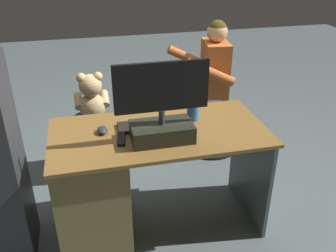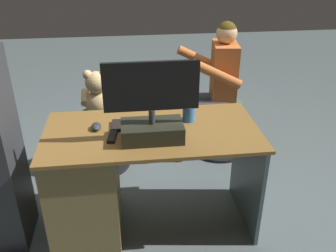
# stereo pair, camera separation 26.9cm
# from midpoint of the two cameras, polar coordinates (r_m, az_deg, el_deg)

# --- Properties ---
(ground_plane) EXTENTS (10.00, 10.00, 0.00)m
(ground_plane) POSITION_cam_midpoint_polar(r_m,az_deg,el_deg) (3.00, -5.47, -9.74)
(ground_plane) COLOR #546062
(desk) EXTENTS (1.32, 0.67, 0.74)m
(desk) POSITION_cam_midpoint_polar(r_m,az_deg,el_deg) (2.43, -12.69, -8.93)
(desk) COLOR brown
(desk) RESTS_ON ground_plane
(monitor) EXTENTS (0.53, 0.21, 0.47)m
(monitor) POSITION_cam_midpoint_polar(r_m,az_deg,el_deg) (2.10, -4.65, 1.38)
(monitor) COLOR black
(monitor) RESTS_ON desk
(keyboard) EXTENTS (0.42, 0.14, 0.02)m
(keyboard) POSITION_cam_midpoint_polar(r_m,az_deg,el_deg) (2.32, -5.89, 0.10)
(keyboard) COLOR black
(keyboard) RESTS_ON desk
(computer_mouse) EXTENTS (0.06, 0.10, 0.04)m
(computer_mouse) POSITION_cam_midpoint_polar(r_m,az_deg,el_deg) (2.29, -13.44, -0.71)
(computer_mouse) COLOR #282D30
(computer_mouse) RESTS_ON desk
(cup) EXTENTS (0.08, 0.08, 0.10)m
(cup) POSITION_cam_midpoint_polar(r_m,az_deg,el_deg) (2.37, 0.63, 2.03)
(cup) COLOR #3372BF
(cup) RESTS_ON desk
(tv_remote) EXTENTS (0.06, 0.15, 0.02)m
(tv_remote) POSITION_cam_midpoint_polar(r_m,az_deg,el_deg) (2.19, -10.74, -2.07)
(tv_remote) COLOR black
(tv_remote) RESTS_ON desk
(office_chair_teddy) EXTENTS (0.46, 0.46, 0.48)m
(office_chair_teddy) POSITION_cam_midpoint_polar(r_m,az_deg,el_deg) (3.15, -13.47, -2.17)
(office_chair_teddy) COLOR black
(office_chair_teddy) RESTS_ON ground_plane
(teddy_bear) EXTENTS (0.27, 0.27, 0.39)m
(teddy_bear) POSITION_cam_midpoint_polar(r_m,az_deg,el_deg) (3.00, -14.24, 4.15)
(teddy_bear) COLOR #D9B379
(teddy_bear) RESTS_ON office_chair_teddy
(visitor_chair) EXTENTS (0.52, 0.52, 0.48)m
(visitor_chair) POSITION_cam_midpoint_polar(r_m,az_deg,el_deg) (3.43, 4.52, 0.66)
(visitor_chair) COLOR black
(visitor_chair) RESTS_ON ground_plane
(person) EXTENTS (0.59, 0.52, 1.19)m
(person) POSITION_cam_midpoint_polar(r_m,az_deg,el_deg) (3.22, 3.18, 7.17)
(person) COLOR #C5662F
(person) RESTS_ON ground_plane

